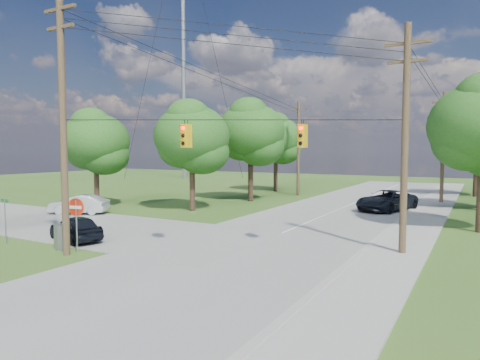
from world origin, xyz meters
The scene contains 21 objects.
ground centered at (0.00, 0.00, 0.00)m, with size 140.00×140.00×0.00m, color #325B1E.
main_road centered at (2.00, 5.00, 0.01)m, with size 10.00×100.00×0.03m, color gray.
sidewalk_east centered at (8.70, 5.00, 0.06)m, with size 2.60×100.00×0.12m, color #99968F.
pole_sw centered at (-4.60, 0.40, 6.23)m, with size 2.00×0.32×12.00m.
pole_ne centered at (8.90, 8.00, 5.47)m, with size 2.00×0.32×10.50m.
pole_north_e centered at (8.90, 30.00, 5.13)m, with size 2.00×0.32×10.00m.
pole_north_w centered at (-5.00, 30.00, 5.13)m, with size 2.00×0.32×10.00m.
power_lines centered at (1.50, 11.54, 9.15)m, with size 13.93×29.62×4.93m.
traffic_signals centered at (2.55, 4.43, 5.50)m, with size 4.91×3.27×1.05m.
radio_mast centered at (-32.00, 46.00, 22.50)m, with size 0.70×0.70×45.00m, color gray.
tree_w_near centered at (-8.00, 15.00, 5.92)m, with size 6.00×6.00×8.40m.
tree_w_mid centered at (-7.00, 23.00, 6.58)m, with size 6.40×6.40×9.22m.
tree_w_far centered at (-9.00, 33.00, 6.25)m, with size 6.00×6.00×8.73m.
tree_e_far centered at (11.50, 38.00, 5.92)m, with size 5.80×5.80×8.32m.
tree_cross_n centered at (-16.00, 12.50, 5.59)m, with size 5.60×5.60×7.91m.
car_cross_dark centered at (-6.77, 2.70, 0.71)m, with size 1.59×3.96×1.35m, color black.
car_cross_silver centered at (-14.40, 9.30, 0.75)m, with size 1.51×4.34×1.43m, color silver.
car_main_north centered at (5.50, 22.53, 0.84)m, with size 2.68×5.81×1.61m, color black.
control_cabinet centered at (-5.74, 1.00, 0.62)m, with size 0.69×0.50×1.24m, color gray.
do_not_enter_sign centered at (-4.62, 1.00, 1.86)m, with size 0.84×0.24×2.58m.
street_name_sign centered at (-9.33, 0.46, 1.52)m, with size 0.70×0.11×2.34m.
Camera 1 is at (11.93, -12.59, 4.83)m, focal length 32.00 mm.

